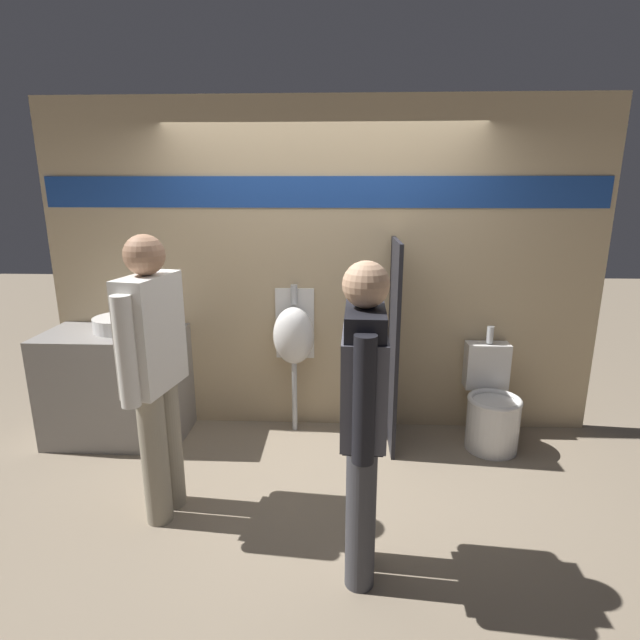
% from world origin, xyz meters
% --- Properties ---
extents(ground_plane, '(16.00, 16.00, 0.00)m').
position_xyz_m(ground_plane, '(0.00, 0.00, 0.00)').
color(ground_plane, gray).
extents(display_wall, '(4.52, 0.07, 2.70)m').
position_xyz_m(display_wall, '(0.00, 0.60, 1.36)').
color(display_wall, tan).
rests_on(display_wall, ground_plane).
extents(sink_counter, '(1.09, 0.62, 0.90)m').
position_xyz_m(sink_counter, '(-1.67, 0.26, 0.45)').
color(sink_counter, gray).
rests_on(sink_counter, ground_plane).
extents(sink_basin, '(0.41, 0.41, 0.25)m').
position_xyz_m(sink_basin, '(-1.62, 0.32, 0.96)').
color(sink_basin, white).
rests_on(sink_basin, sink_counter).
extents(cell_phone, '(0.07, 0.14, 0.01)m').
position_xyz_m(cell_phone, '(-1.34, 0.14, 0.91)').
color(cell_phone, '#B7B7BC').
rests_on(cell_phone, sink_counter).
extents(divider_near_counter, '(0.03, 0.60, 1.64)m').
position_xyz_m(divider_near_counter, '(0.57, 0.27, 0.82)').
color(divider_near_counter, black).
rests_on(divider_near_counter, ground_plane).
extents(urinal_near_counter, '(0.34, 0.25, 1.25)m').
position_xyz_m(urinal_near_counter, '(-0.23, 0.45, 0.84)').
color(urinal_near_counter, silver).
rests_on(urinal_near_counter, ground_plane).
extents(toilet, '(0.42, 0.58, 0.94)m').
position_xyz_m(toilet, '(1.36, 0.25, 0.31)').
color(toilet, white).
rests_on(toilet, ground_plane).
extents(person_in_vest, '(0.23, 0.59, 1.70)m').
position_xyz_m(person_in_vest, '(0.27, -1.18, 0.99)').
color(person_in_vest, '#3D3D42').
rests_on(person_in_vest, ground_plane).
extents(person_with_lanyard, '(0.27, 0.61, 1.77)m').
position_xyz_m(person_with_lanyard, '(-0.95, -0.71, 0.98)').
color(person_with_lanyard, gray).
rests_on(person_with_lanyard, ground_plane).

